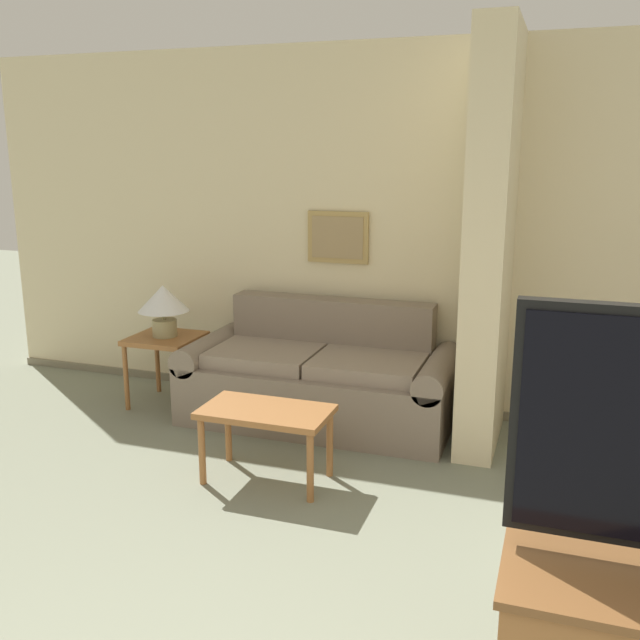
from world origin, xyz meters
The scene contains 6 objects.
wall_back centered at (0.00, 4.25, 1.29)m, with size 7.23×0.16×2.60m.
wall_partition_pillar centered at (0.41, 3.77, 1.30)m, with size 0.24×0.85×2.60m.
couch centered at (-0.71, 3.77, 0.30)m, with size 1.88×0.84×0.82m.
coffee_table centered at (-0.69, 2.77, 0.38)m, with size 0.74×0.42×0.44m.
side_table centered at (-1.90, 3.70, 0.45)m, with size 0.49×0.49×0.53m.
table_lamp centered at (-1.90, 3.70, 0.78)m, with size 0.37×0.37×0.38m.
Camera 1 is at (0.86, -0.74, 1.88)m, focal length 40.00 mm.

